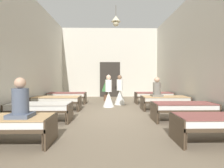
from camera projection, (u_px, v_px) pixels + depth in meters
The scene contains 16 objects.
ground_plane at pixel (112, 116), 6.70m from camera, with size 7.16×13.03×0.10m, color #7A6B56.
room_shell at pixel (111, 54), 8.01m from camera, with size 6.96×12.63×4.74m.
bed_left_row_0 at pixel (6, 123), 3.79m from camera, with size 1.90×0.84×0.57m.
bed_right_row_0 at pixel (220, 122), 3.88m from camera, with size 1.90×0.84×0.57m.
bed_left_row_1 at pixel (40, 108), 5.68m from camera, with size 1.90×0.84×0.57m.
bed_right_row_1 at pixel (183, 107), 5.78m from camera, with size 1.90×0.84×0.57m.
bed_left_row_2 at pixel (57, 100), 7.58m from camera, with size 1.90×0.84×0.57m.
bed_right_row_2 at pixel (165, 100), 7.68m from camera, with size 1.90×0.84×0.57m.
bed_left_row_3 at pixel (67, 95), 9.48m from camera, with size 1.90×0.84×0.57m.
bed_right_row_3 at pixel (154, 95), 9.58m from camera, with size 1.90×0.84×0.57m.
nurse_near_aisle at pixel (120, 94), 9.22m from camera, with size 0.52×0.52×1.49m.
nurse_mid_aisle at pixel (120, 92), 10.25m from camera, with size 0.52×0.52×1.49m.
nurse_far_aisle at pixel (109, 95), 8.48m from camera, with size 0.52×0.52×1.49m.
patient_seated_primary at pixel (21, 103), 3.69m from camera, with size 0.44×0.44×0.80m.
patient_seated_secondary at pixel (157, 89), 7.62m from camera, with size 0.44×0.44×0.80m.
potted_plant at pixel (107, 86), 10.55m from camera, with size 0.57×0.57×1.30m.
Camera 1 is at (-0.13, -6.65, 1.39)m, focal length 29.68 mm.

